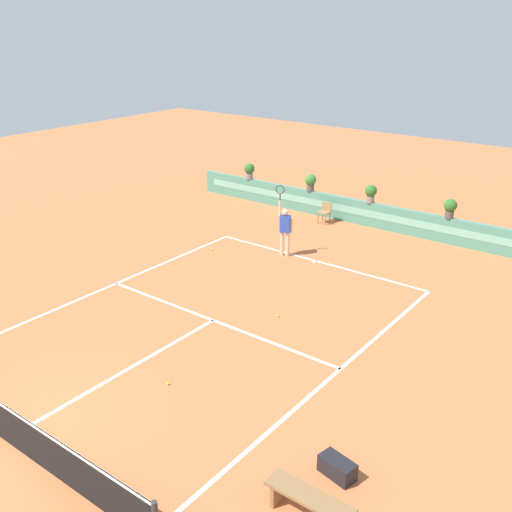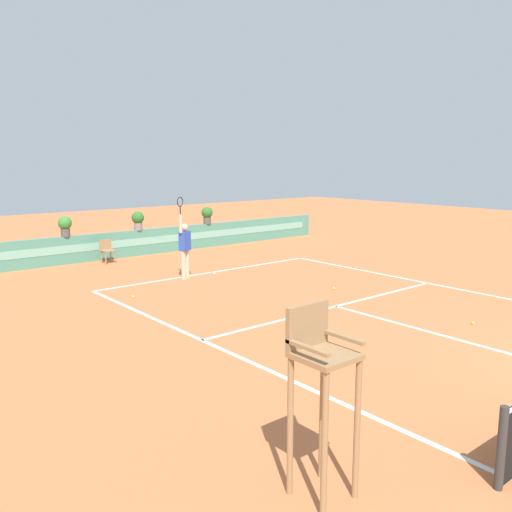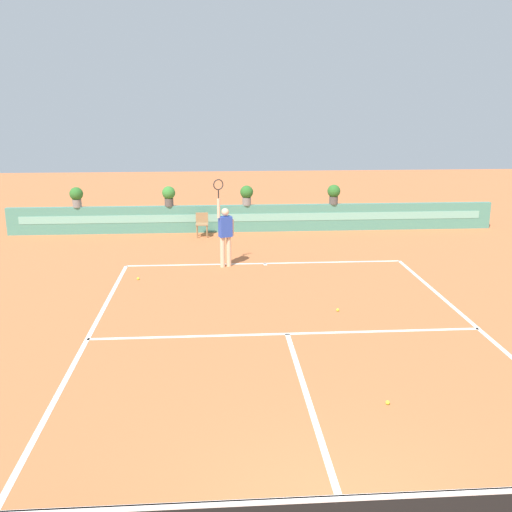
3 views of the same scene
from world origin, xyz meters
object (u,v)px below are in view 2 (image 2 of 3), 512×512
Objects in this scene: tennis_ball_by_sideline at (473,323)px; tennis_ball_mid_court at (133,297)px; tennis_player at (185,246)px; potted_plant_centre at (138,219)px; tennis_ball_near_baseline at (334,288)px; potted_plant_right at (207,214)px; umpire_chair at (320,379)px; ball_kid_chair at (107,250)px; potted_plant_left at (65,225)px.

tennis_ball_mid_court is at bearing 124.23° from tennis_ball_by_sideline.
tennis_player reaches higher than potted_plant_centre.
tennis_ball_near_baseline is 0.09× the size of potted_plant_right.
potted_plant_right is (1.62, 8.72, 1.38)m from tennis_ball_near_baseline.
umpire_chair is 9.84m from tennis_ball_near_baseline.
tennis_ball_mid_court is 8.59m from tennis_ball_by_sideline.
ball_kid_chair is 1.17× the size of potted_plant_right.
potted_plant_right reaches higher than ball_kid_chair.
tennis_ball_near_baseline is 0.09× the size of potted_plant_left.
ball_kid_chair is 0.33× the size of tennis_player.
tennis_ball_by_sideline is at bearing -91.14° from tennis_ball_near_baseline.
potted_plant_left is (-1.20, 0.73, 0.93)m from ball_kid_chair.
tennis_ball_near_baseline is 1.00× the size of tennis_ball_mid_court.
tennis_ball_mid_court is (-1.64, -5.18, -0.44)m from ball_kid_chair.
potted_plant_left and potted_plant_right have the same top height.
ball_kid_chair reaches higher than tennis_ball_near_baseline.
potted_plant_right is (1.70, 13.01, 1.38)m from tennis_ball_by_sideline.
tennis_ball_by_sideline is at bearing -71.35° from potted_plant_left.
tennis_ball_mid_court is 1.00× the size of tennis_ball_by_sideline.
potted_plant_centre is at bearing 23.97° from ball_kid_chair.
tennis_ball_near_baseline is at bearing -62.83° from potted_plant_left.
potted_plant_left is 1.00× the size of potted_plant_right.
ball_kid_chair is 1.69m from potted_plant_left.
umpire_chair is 31.47× the size of tennis_ball_mid_court.
ball_kid_chair is 1.17× the size of potted_plant_left.
tennis_player is at bearing 106.37° from tennis_ball_by_sideline.
potted_plant_left is (-1.96, 4.75, 0.36)m from tennis_player.
tennis_player reaches higher than umpire_chair.
ball_kid_chair is at bearing 112.28° from tennis_ball_near_baseline.
potted_plant_centre is at bearing 100.58° from tennis_ball_near_baseline.
umpire_chair is at bearing -100.78° from potted_plant_left.
potted_plant_left reaches higher than ball_kid_chair.
tennis_ball_mid_court is at bearing -94.27° from potted_plant_left.
umpire_chair is 7.68m from tennis_ball_by_sideline.
ball_kid_chair is at bearing 100.74° from tennis_player.
tennis_ball_by_sideline is 0.09× the size of potted_plant_right.
potted_plant_centre is (-1.63, 8.72, 1.38)m from tennis_ball_near_baseline.
tennis_player is 5.15m from potted_plant_left.
potted_plant_centre is at bearing 79.46° from tennis_player.
potted_plant_centre is (0.88, 4.75, 0.36)m from tennis_player.
tennis_ball_by_sideline is (7.27, 2.11, -1.31)m from umpire_chair.
potted_plant_left reaches higher than tennis_ball_mid_court.
tennis_player is 3.57× the size of potted_plant_left.
potted_plant_left is at bearing 148.66° from ball_kid_chair.
umpire_chair reaches higher than potted_plant_left.
umpire_chair is 31.47× the size of tennis_ball_near_baseline.
tennis_ball_near_baseline is at bearing -79.42° from potted_plant_centre.
umpire_chair is 2.52× the size of ball_kid_chair.
tennis_player is 6.31m from potted_plant_right.
potted_plant_centre is (1.65, 0.73, 0.93)m from ball_kid_chair.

